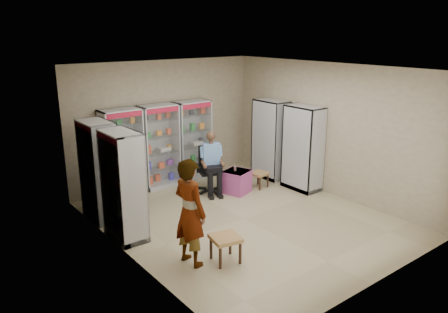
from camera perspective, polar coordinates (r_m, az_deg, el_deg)
floor at (r=8.93m, az=2.57°, el=-8.11°), size 6.00×6.00×0.00m
room_shell at (r=8.32m, az=2.74°, el=4.34°), size 5.02×6.02×3.01m
cabinet_back_left at (r=10.13m, az=-13.14°, el=0.46°), size 0.90×0.50×2.00m
cabinet_back_mid at (r=10.54m, az=-8.47°, el=1.32°), size 0.90×0.50×2.00m
cabinet_back_right at (r=11.02m, az=-4.17°, el=2.11°), size 0.90×0.50×2.00m
cabinet_right_far at (r=11.15m, az=6.08°, el=2.24°), size 0.90×0.50×2.00m
cabinet_right_near at (r=10.41m, az=10.26°, el=1.06°), size 0.90×0.50×2.00m
cabinet_left_far at (r=8.96m, az=-16.00°, el=-1.82°), size 0.90×0.50×2.00m
cabinet_left_near at (r=8.00m, az=-13.00°, el=-3.79°), size 0.90×0.50×2.00m
wooden_chair at (r=9.55m, az=-12.44°, el=-3.80°), size 0.42×0.42×0.94m
seated_customer at (r=9.45m, az=-12.38°, el=-2.74°), size 0.44×0.60×1.34m
office_chair at (r=10.22m, az=-1.89°, el=-1.68°), size 0.76×0.76×1.07m
seated_shopkeeper at (r=10.14m, az=-1.73°, el=-0.97°), size 0.65×0.75×1.37m
pink_trunk at (r=10.22m, az=1.68°, el=-3.29°), size 0.69×0.68×0.53m
tea_glass at (r=10.14m, az=1.45°, el=-1.57°), size 0.07×0.07×0.10m
woven_stool_a at (r=10.60m, az=4.58°, el=-3.04°), size 0.43×0.43×0.38m
woven_stool_b at (r=7.32m, az=0.19°, el=-11.96°), size 0.53×0.53×0.45m
standing_man at (r=7.01m, az=-4.47°, el=-7.29°), size 0.51×0.70×1.78m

